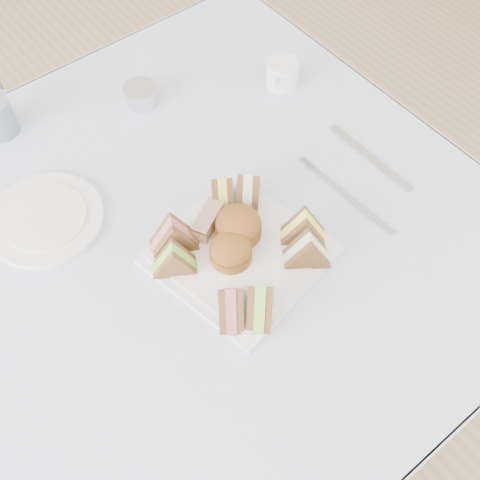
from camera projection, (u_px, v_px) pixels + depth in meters
floor at (209, 384)px, 1.65m from camera, size 4.00×4.00×0.00m
table at (202, 325)px, 1.35m from camera, size 0.90×0.90×0.74m
tablecloth at (191, 231)px, 1.04m from camera, size 1.02×1.02×0.01m
serving_plate at (240, 255)px, 1.00m from camera, size 0.29×0.29×0.01m
sandwich_fl_a at (231, 301)px, 0.90m from camera, size 0.08×0.09×0.07m
sandwich_fl_b at (260, 298)px, 0.90m from camera, size 0.08×0.09×0.07m
sandwich_fr_a at (304, 226)px, 0.98m from camera, size 0.08×0.08×0.07m
sandwich_fr_b at (308, 248)px, 0.96m from camera, size 0.09×0.08×0.07m
sandwich_bl_a at (174, 258)px, 0.95m from camera, size 0.08×0.07×0.07m
sandwich_bl_b at (173, 233)px, 0.97m from camera, size 0.09×0.07×0.07m
sandwich_br_a at (248, 188)px, 1.02m from camera, size 0.08×0.08×0.07m
sandwich_br_b at (222, 190)px, 1.02m from camera, size 0.07×0.08×0.07m
scone_left at (231, 250)px, 0.97m from camera, size 0.09×0.09×0.05m
scone_right at (238, 225)px, 0.99m from camera, size 0.10×0.10×0.05m
pastry_slice at (208, 221)px, 1.01m from camera, size 0.08×0.06×0.03m
side_plate at (46, 219)px, 1.04m from camera, size 0.25×0.25×0.01m
tea_strainer at (141, 96)px, 1.19m from camera, size 0.07×0.07×0.04m
knife at (370, 157)px, 1.12m from camera, size 0.02×0.20×0.00m
fork at (352, 200)px, 1.07m from camera, size 0.02×0.19×0.00m
creamer_jug at (282, 74)px, 1.21m from camera, size 0.09×0.09×0.06m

